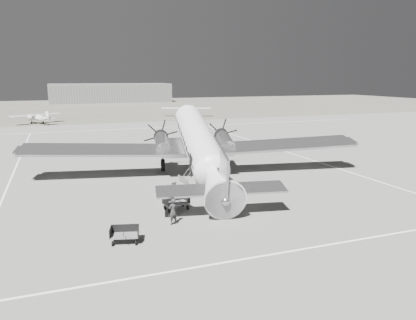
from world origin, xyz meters
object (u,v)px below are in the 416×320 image
Objects in this scene: passenger at (173,190)px; baggage_cart_near at (176,203)px; ground_crew at (173,211)px; light_plane_left at (37,119)px; dc3_airliner at (200,147)px; ramp_agent at (174,192)px; light_plane_right at (186,112)px; baggage_cart_far at (125,235)px; hangar_main at (111,93)px.

baggage_cart_near is at bearing 166.37° from passenger.
light_plane_left is at bearing -102.93° from ground_crew.
ramp_agent is at bearing -114.29° from dc3_airliner.
light_plane_right is 6.47× the size of baggage_cart_near.
dc3_airliner is 3.15× the size of light_plane_left.
ramp_agent is (-20.22, -61.46, -0.32)m from light_plane_right.
baggage_cart_near is 2.80m from ground_crew.
light_plane_right reaches higher than ground_crew.
ramp_agent is at bearing 67.02° from baggage_cart_far.
dc3_airliner is at bearing -84.20° from light_plane_right.
ramp_agent is (1.22, 4.03, 0.04)m from ground_crew.
hangar_main is 24.38× the size of ramp_agent.
passenger is (-11.17, -123.24, -2.55)m from hangar_main.
light_plane_left is 64.17m from baggage_cart_far.
light_plane_left is 6.12× the size of baggage_cart_far.
ramp_agent reaches higher than baggage_cart_near.
hangar_main is at bearing 75.83° from baggage_cart_near.
hangar_main is 25.92× the size of baggage_cart_far.
ground_crew is at bearing 161.14° from passenger.
hangar_main is at bearing -8.19° from passenger.
baggage_cart_far is at bearing -96.92° from hangar_main.
passenger is (1.36, 4.80, -0.08)m from ground_crew.
hangar_main is 128.68m from ground_crew.
light_plane_left is at bearing 0.69° from ramp_agent.
baggage_cart_far is at bearing 142.24° from passenger.
ramp_agent reaches higher than ground_crew.
baggage_cart_near is (-20.49, -62.87, -0.69)m from light_plane_right.
light_plane_right is 63.92m from passenger.
ground_crew is at bearing 43.84° from baggage_cart_far.
ground_crew is (-0.95, -2.61, 0.33)m from baggage_cart_near.
hangar_main reaches higher than light_plane_right.
light_plane_left is at bearing 110.14° from baggage_cart_far.
light_plane_right is 68.91m from ground_crew.
baggage_cart_near is 1.48m from ramp_agent.
passenger is (0.15, 0.78, -0.12)m from ramp_agent.
light_plane_right is (31.24, 3.49, 0.16)m from light_plane_left.
light_plane_left reaches higher than passenger.
light_plane_left is at bearing 8.03° from passenger.
hangar_main is 69.76m from light_plane_left.
baggage_cart_near is at bearing 60.97° from baggage_cart_far.
passenger is (-20.08, -60.68, -0.44)m from light_plane_right.
ramp_agent is (-3.94, -5.64, -2.12)m from dc3_airliner.
light_plane_left is at bearing 91.37° from baggage_cart_near.
light_plane_left reaches higher than baggage_cart_far.
passenger is (0.41, 2.19, 0.25)m from baggage_cart_near.
hangar_main is at bearing 41.69° from light_plane_left.
hangar_main is 4.24× the size of light_plane_left.
light_plane_left is 5.75× the size of ramp_agent.
ground_crew is at bearing -110.66° from light_plane_left.
light_plane_left is 6.64× the size of passenger.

